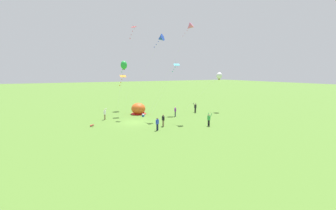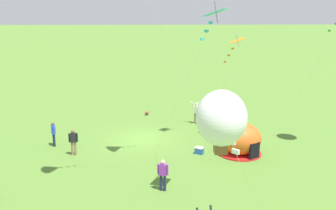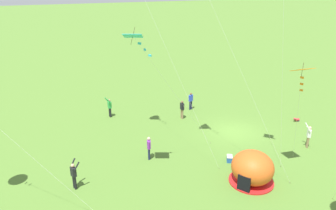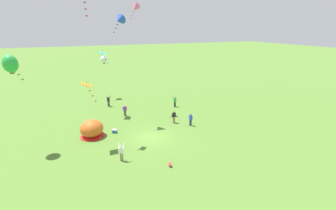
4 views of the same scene
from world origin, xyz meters
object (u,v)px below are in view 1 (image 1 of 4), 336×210
at_px(toddler_crawling, 92,125).
at_px(kite_red, 133,31).
at_px(kite_green, 124,65).
at_px(person_far_back, 105,114).
at_px(person_center_field, 157,123).
at_px(person_near_tent, 163,120).
at_px(kite_orange, 123,77).
at_px(cooler_box, 143,115).
at_px(kite_cyan, 176,66).
at_px(person_arms_raised, 209,119).
at_px(kite_white, 219,76).
at_px(popup_tent, 138,109).
at_px(person_watching_sky, 175,111).
at_px(person_flying_kite, 195,107).
at_px(kite_pink, 190,27).
at_px(kite_blue, 160,38).

relative_size(toddler_crawling, kite_red, 0.03).
distance_m(toddler_crawling, kite_green, 17.90).
bearing_deg(person_far_back, person_center_field, 25.29).
bearing_deg(person_near_tent, kite_orange, -165.79).
height_order(person_near_tent, person_center_field, same).
bearing_deg(cooler_box, kite_orange, -133.83).
xyz_separation_m(person_far_back, kite_cyan, (0.71, 12.97, 7.89)).
height_order(kite_green, kite_red, kite_red).
xyz_separation_m(person_far_back, person_arms_raised, (11.40, 12.52, 0.00)).
xyz_separation_m(person_near_tent, person_center_field, (1.68, -1.69, 0.00)).
distance_m(person_near_tent, kite_white, 18.15).
bearing_deg(popup_tent, cooler_box, -1.34).
relative_size(cooler_box, person_watching_sky, 0.37).
distance_m(cooler_box, person_flying_kite, 10.49).
relative_size(person_flying_kite, kite_pink, 0.12).
relative_size(person_flying_kite, kite_blue, 0.14).
bearing_deg(kite_white, kite_red, -101.18).
relative_size(person_center_field, kite_white, 0.22).
distance_m(person_near_tent, kite_orange, 12.55).
relative_size(cooler_box, kite_cyan, 0.07).
height_order(person_watching_sky, kite_orange, kite_orange).
height_order(person_flying_kite, kite_blue, kite_blue).
height_order(person_watching_sky, kite_cyan, kite_cyan).
bearing_deg(popup_tent, person_flying_kite, 71.22).
bearing_deg(kite_orange, kite_pink, 49.64).
bearing_deg(kite_green, cooler_box, 3.46).
xyz_separation_m(toddler_crawling, person_arms_raised, (7.35, 15.20, 0.82)).
relative_size(kite_red, kite_cyan, 1.65).
relative_size(cooler_box, toddler_crawling, 1.16).
xyz_separation_m(person_watching_sky, kite_blue, (-0.45, -2.62, 12.33)).
bearing_deg(kite_blue, cooler_box, -129.17).
relative_size(person_center_field, kite_pink, 0.11).
xyz_separation_m(toddler_crawling, person_far_back, (-4.05, 2.68, 0.82)).
height_order(kite_green, kite_cyan, kite_green).
relative_size(toddler_crawling, kite_pink, 0.04).
relative_size(kite_blue, kite_white, 1.81).
relative_size(cooler_box, kite_blue, 0.05).
relative_size(toddler_crawling, person_near_tent, 0.32).
bearing_deg(toddler_crawling, person_flying_kite, 97.85).
relative_size(person_watching_sky, kite_cyan, 0.18).
relative_size(person_arms_raised, kite_orange, 0.25).
relative_size(person_watching_sky, kite_blue, 0.12).
distance_m(kite_orange, kite_white, 18.87).
height_order(person_flying_kite, kite_cyan, kite_cyan).
distance_m(person_arms_raised, kite_white, 14.94).
bearing_deg(kite_orange, kite_blue, 48.29).
xyz_separation_m(person_flying_kite, person_arms_raised, (10.06, -4.47, 0.00)).
xyz_separation_m(person_near_tent, person_arms_raised, (2.85, 5.99, 0.03)).
relative_size(cooler_box, person_flying_kite, 0.34).
bearing_deg(kite_white, kite_pink, -68.94).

